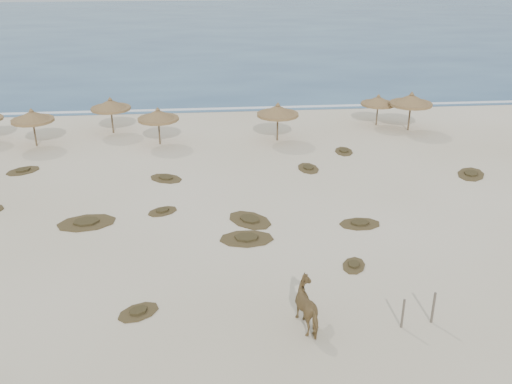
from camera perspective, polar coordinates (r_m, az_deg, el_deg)
ground at (r=24.78m, az=-1.98°, el=-7.78°), size 160.00×160.00×0.00m
ocean at (r=96.98m, az=-4.72°, el=15.95°), size 200.00×100.00×0.01m
foam_line at (r=48.86m, az=-3.81°, el=8.29°), size 70.00×0.60×0.01m
palapa_1 at (r=41.83m, az=-21.48°, el=7.02°), size 3.62×3.62×2.69m
palapa_2 at (r=43.17m, az=-14.34°, el=8.42°), size 3.06×3.06×2.70m
palapa_3 at (r=39.92m, az=-9.77°, el=7.55°), size 3.50×3.50×2.66m
palapa_4 at (r=40.17m, az=2.19°, el=8.10°), size 3.14×3.14×2.77m
palapa_5 at (r=43.98m, az=15.26°, el=8.84°), size 3.42×3.42×2.94m
palapa_6 at (r=44.74m, az=12.12°, el=8.88°), size 3.46×3.46×2.44m
horse at (r=21.12m, az=5.45°, el=-11.30°), size 1.41×2.19×1.71m
fence_post_near at (r=22.29m, az=17.30°, el=-10.99°), size 0.10×0.10×1.29m
fence_post_far at (r=21.76m, az=14.47°, el=-11.69°), size 0.11×0.11×1.21m
scrub_1 at (r=29.85m, az=-16.59°, el=-2.94°), size 3.23×2.42×0.16m
scrub_2 at (r=30.19m, az=-9.33°, el=-1.90°), size 1.93×1.73×0.16m
scrub_3 at (r=28.88m, az=-0.63°, el=-2.80°), size 2.92×3.01×0.16m
scrub_4 at (r=28.97m, az=10.34°, el=-3.12°), size 2.11×1.40×0.16m
scrub_5 at (r=36.94m, az=20.70°, el=1.69°), size 2.54×2.82×0.16m
scrub_6 at (r=37.91m, az=-22.27°, el=1.99°), size 2.44×2.27×0.16m
scrub_7 at (r=35.63m, az=5.24°, el=2.40°), size 1.47×2.06×0.16m
scrub_9 at (r=27.13m, az=-0.95°, el=-4.65°), size 2.64×1.76×0.16m
scrub_10 at (r=38.88m, az=8.77°, el=4.06°), size 1.35×1.92×0.16m
scrub_11 at (r=22.58m, az=-11.68°, el=-11.65°), size 1.98×1.82×0.16m
scrub_12 at (r=25.35m, az=9.76°, el=-7.23°), size 1.48×1.75×0.16m
scrub_13 at (r=34.36m, az=-9.00°, el=1.37°), size 2.48×2.25×0.16m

